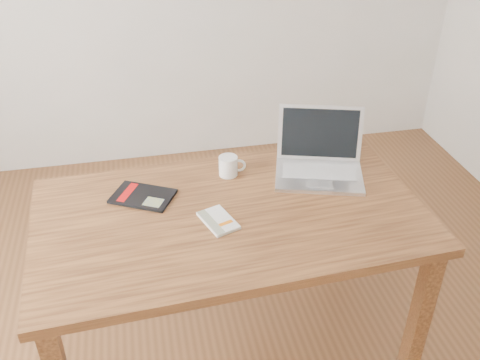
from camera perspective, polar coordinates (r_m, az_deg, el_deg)
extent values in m
cube|color=brown|center=(2.06, -1.02, -3.85)|extent=(1.52, 0.92, 0.04)
cube|color=brown|center=(2.29, 18.60, -13.81)|extent=(0.07, 0.07, 0.71)
cube|color=brown|center=(2.55, -18.06, -8.11)|extent=(0.07, 0.07, 0.71)
cube|color=brown|center=(2.75, 11.02, -3.58)|extent=(0.07, 0.07, 0.71)
cube|color=silver|center=(1.99, -2.33, -4.37)|extent=(0.15, 0.19, 0.01)
cube|color=silver|center=(1.99, -2.33, -4.35)|extent=(0.15, 0.19, 0.01)
cube|color=gray|center=(1.98, -3.16, -4.47)|extent=(0.08, 0.16, 0.00)
cube|color=orange|center=(1.97, -1.52, -4.60)|extent=(0.06, 0.03, 0.00)
cube|color=black|center=(2.16, -10.32, -1.71)|extent=(0.28, 0.25, 0.01)
cube|color=red|center=(2.18, -11.90, -1.29)|extent=(0.09, 0.13, 0.00)
cube|color=gray|center=(2.11, -9.23, -2.34)|extent=(0.09, 0.09, 0.00)
cube|color=silver|center=(2.27, 8.41, 0.41)|extent=(0.42, 0.35, 0.02)
cube|color=silver|center=(2.29, 8.40, 1.00)|extent=(0.34, 0.22, 0.00)
cube|color=#BCBCC1|center=(2.20, 8.50, -0.44)|extent=(0.12, 0.08, 0.00)
cube|color=silver|center=(2.34, 8.52, 5.00)|extent=(0.36, 0.16, 0.24)
cube|color=black|center=(2.33, 8.53, 4.96)|extent=(0.32, 0.14, 0.21)
cylinder|color=white|center=(2.25, -1.27, 1.51)|extent=(0.08, 0.08, 0.09)
cylinder|color=black|center=(2.23, -1.28, 2.36)|extent=(0.07, 0.07, 0.01)
torus|color=white|center=(2.25, -0.10, 1.56)|extent=(0.06, 0.02, 0.06)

